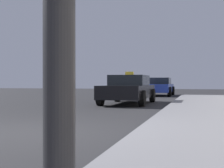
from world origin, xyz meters
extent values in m
plane|color=#232326|center=(0.00, 0.00, 0.00)|extent=(80.00, 80.00, 0.00)
cube|color=black|center=(0.04, 8.56, 0.54)|extent=(1.73, 4.52, 0.55)
cube|color=black|center=(0.04, 8.78, 1.04)|extent=(1.52, 2.04, 0.45)
cube|color=yellow|center=(0.04, 8.78, 1.35)|extent=(0.36, 0.14, 0.16)
cylinder|color=black|center=(0.91, 7.11, 0.32)|extent=(0.22, 0.64, 0.64)
cylinder|color=black|center=(-0.82, 7.11, 0.32)|extent=(0.22, 0.64, 0.64)
cylinder|color=black|center=(0.91, 10.01, 0.32)|extent=(0.22, 0.64, 0.64)
cylinder|color=black|center=(-0.82, 10.01, 0.32)|extent=(0.22, 0.64, 0.64)
cube|color=#233899|center=(0.29, 17.58, 0.54)|extent=(1.79, 4.46, 0.55)
cube|color=black|center=(0.29, 17.80, 1.04)|extent=(1.58, 2.01, 0.45)
cylinder|color=black|center=(1.19, 16.15, 0.32)|extent=(0.22, 0.64, 0.64)
cylinder|color=black|center=(-0.60, 16.15, 0.32)|extent=(0.22, 0.64, 0.64)
cylinder|color=black|center=(1.19, 19.01, 0.32)|extent=(0.22, 0.64, 0.64)
cylinder|color=black|center=(-0.60, 19.01, 0.32)|extent=(0.22, 0.64, 0.64)
camera|label=1|loc=(3.06, -5.61, 0.96)|focal=52.45mm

